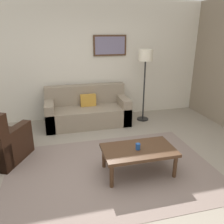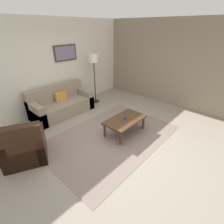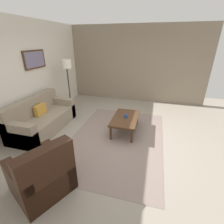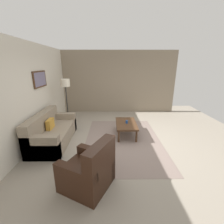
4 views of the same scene
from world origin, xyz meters
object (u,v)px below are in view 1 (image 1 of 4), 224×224
at_px(coffee_table, 139,152).
at_px(lamp_standing, 145,63).
at_px(couch_main, 87,111).
at_px(framed_artwork, 110,45).
at_px(cup, 138,146).

relative_size(coffee_table, lamp_standing, 0.64).
relative_size(couch_main, lamp_standing, 1.12).
distance_m(coffee_table, framed_artwork, 3.00).
relative_size(cup, framed_artwork, 0.12).
xyz_separation_m(cup, framed_artwork, (0.21, 2.65, 1.31)).
bearing_deg(coffee_table, lamp_standing, 66.86).
xyz_separation_m(couch_main, framed_artwork, (0.66, 0.40, 1.47)).
xyz_separation_m(lamp_standing, framed_artwork, (-0.71, 0.55, 0.36)).
relative_size(couch_main, framed_artwork, 2.37).
distance_m(couch_main, cup, 2.30).
bearing_deg(couch_main, coffee_table, -78.00).
relative_size(lamp_standing, framed_artwork, 2.12).
bearing_deg(couch_main, framed_artwork, 31.23).
bearing_deg(cup, lamp_standing, 66.54).
height_order(coffee_table, framed_artwork, framed_artwork).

